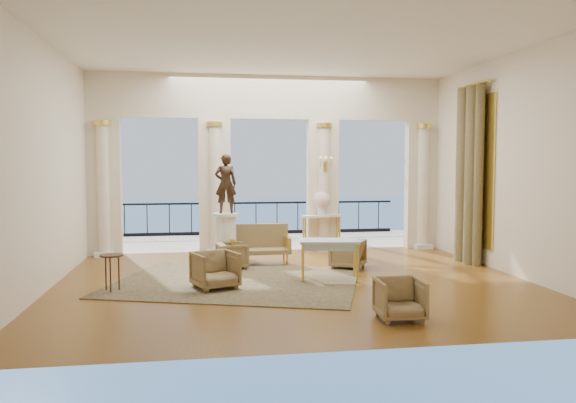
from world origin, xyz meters
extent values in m
plane|color=#4C2A13|center=(0.00, 0.00, 0.00)|extent=(9.00, 9.00, 0.00)
plane|color=#F0E3C9|center=(0.00, -4.00, 2.25)|extent=(9.00, 0.00, 9.00)
plane|color=#F0E3C9|center=(-4.50, 0.00, 2.25)|extent=(0.00, 8.00, 8.00)
plane|color=#F0E3C9|center=(4.50, 0.00, 2.25)|extent=(0.00, 8.00, 8.00)
plane|color=white|center=(0.00, 0.00, 4.50)|extent=(9.00, 9.00, 0.00)
cube|color=beige|center=(0.00, 3.85, 3.95)|extent=(9.00, 0.30, 1.10)
cube|color=beige|center=(-4.10, 3.85, 1.70)|extent=(0.80, 0.30, 3.40)
cylinder|color=beige|center=(-4.10, 3.67, 1.60)|extent=(0.28, 0.28, 3.20)
cylinder|color=gold|center=(-4.10, 3.67, 3.25)|extent=(0.40, 0.40, 0.12)
cube|color=silver|center=(-4.10, 3.67, 0.06)|extent=(0.45, 0.45, 0.12)
cube|color=beige|center=(-1.40, 3.85, 1.70)|extent=(0.80, 0.30, 3.40)
cylinder|color=beige|center=(-1.40, 3.67, 1.60)|extent=(0.28, 0.28, 3.20)
cylinder|color=gold|center=(-1.40, 3.67, 3.25)|extent=(0.40, 0.40, 0.12)
cube|color=silver|center=(-1.40, 3.67, 0.06)|extent=(0.45, 0.45, 0.12)
cube|color=beige|center=(1.40, 3.85, 1.70)|extent=(0.80, 0.30, 3.40)
cylinder|color=beige|center=(1.40, 3.67, 1.60)|extent=(0.28, 0.28, 3.20)
cylinder|color=gold|center=(1.40, 3.67, 3.25)|extent=(0.40, 0.40, 0.12)
cube|color=silver|center=(1.40, 3.67, 0.06)|extent=(0.45, 0.45, 0.12)
cube|color=beige|center=(4.10, 3.85, 1.70)|extent=(0.80, 0.30, 3.40)
cylinder|color=beige|center=(4.10, 3.67, 1.60)|extent=(0.28, 0.28, 3.20)
cylinder|color=gold|center=(4.10, 3.67, 3.25)|extent=(0.40, 0.40, 0.12)
cube|color=silver|center=(4.10, 3.67, 0.06)|extent=(0.45, 0.45, 0.12)
cube|color=#A89F8D|center=(0.00, 5.80, -0.05)|extent=(10.00, 3.60, 0.10)
cube|color=black|center=(0.00, 7.40, 1.00)|extent=(9.00, 0.06, 0.06)
cube|color=black|center=(0.00, 7.40, 0.05)|extent=(9.00, 0.06, 0.10)
cylinder|color=black|center=(0.00, 7.40, 0.50)|extent=(0.03, 0.03, 1.00)
cylinder|color=black|center=(-4.10, 7.40, 0.50)|extent=(0.03, 0.03, 1.00)
cylinder|color=black|center=(4.10, 7.40, 0.50)|extent=(0.03, 0.03, 1.00)
cylinder|color=#4C3823|center=(2.00, 6.60, 2.10)|extent=(0.20, 0.20, 4.20)
plane|color=#245F95|center=(0.00, 60.00, -6.00)|extent=(160.00, 160.00, 0.00)
cylinder|color=brown|center=(4.30, 1.05, 2.00)|extent=(0.26, 0.26, 4.00)
cylinder|color=brown|center=(4.26, 1.50, 2.00)|extent=(0.32, 0.32, 4.00)
cylinder|color=brown|center=(4.30, 1.95, 2.00)|extent=(0.26, 0.26, 4.00)
cylinder|color=gold|center=(4.35, 1.50, 4.05)|extent=(0.08, 1.40, 0.08)
cube|color=gold|center=(4.47, 1.50, 2.10)|extent=(0.04, 1.60, 3.40)
cube|color=gold|center=(1.40, 3.53, 2.20)|extent=(0.10, 0.04, 0.25)
cylinder|color=gold|center=(1.26, 3.45, 2.30)|extent=(0.02, 0.02, 0.22)
cylinder|color=gold|center=(1.40, 3.45, 2.30)|extent=(0.02, 0.02, 0.22)
cylinder|color=gold|center=(1.54, 3.45, 2.30)|extent=(0.02, 0.02, 0.22)
cube|color=#2C2F16|center=(-1.09, 0.17, 0.01)|extent=(5.41, 4.77, 0.02)
imported|color=#46321C|center=(-1.51, -0.32, 0.38)|extent=(0.93, 0.90, 0.75)
imported|color=#46321C|center=(1.10, -2.79, 0.34)|extent=(0.68, 0.64, 0.67)
imported|color=#46321C|center=(1.39, 1.24, 0.35)|extent=(0.89, 0.91, 0.70)
imported|color=#46321C|center=(-1.10, 1.54, 0.31)|extent=(0.66, 0.70, 0.63)
cube|color=#46321C|center=(-0.44, 1.99, 0.30)|extent=(1.36, 0.58, 0.10)
cube|color=#46321C|center=(-0.45, 2.25, 0.62)|extent=(1.35, 0.11, 0.55)
cube|color=gold|center=(-1.07, 1.97, 0.48)|extent=(0.09, 0.55, 0.26)
cube|color=gold|center=(0.19, 2.00, 0.48)|extent=(0.09, 0.55, 0.26)
cylinder|color=gold|center=(-1.01, 1.76, 0.12)|extent=(0.05, 0.05, 0.25)
cylinder|color=gold|center=(0.14, 1.78, 0.12)|extent=(0.05, 0.05, 0.25)
cylinder|color=gold|center=(-1.02, 2.19, 0.12)|extent=(0.05, 0.05, 0.25)
cylinder|color=gold|center=(0.13, 2.22, 0.12)|extent=(0.05, 0.05, 0.25)
cube|color=#AAC7DA|center=(0.72, 0.12, 0.76)|extent=(1.24, 0.81, 0.05)
cylinder|color=gold|center=(0.16, -0.05, 0.37)|extent=(0.05, 0.05, 0.74)
cylinder|color=gold|center=(1.19, -0.23, 0.37)|extent=(0.05, 0.05, 0.74)
cylinder|color=gold|center=(0.25, 0.46, 0.37)|extent=(0.05, 0.05, 0.74)
cylinder|color=gold|center=(1.28, 0.29, 0.37)|extent=(0.05, 0.05, 0.74)
cylinder|color=silver|center=(-1.20, 2.17, 0.04)|extent=(0.63, 0.63, 0.08)
cylinder|color=silver|center=(-1.20, 2.17, 0.58)|extent=(0.46, 0.46, 1.01)
cylinder|color=silver|center=(-1.20, 2.17, 1.12)|extent=(0.59, 0.59, 0.06)
imported|color=#302015|center=(-1.20, 2.17, 1.82)|extent=(0.50, 0.33, 1.33)
cube|color=silver|center=(1.31, 3.55, 0.93)|extent=(1.08, 0.69, 0.06)
cylinder|color=gold|center=(0.93, 3.28, 0.45)|extent=(0.05, 0.05, 0.90)
cylinder|color=gold|center=(1.78, 3.56, 0.45)|extent=(0.05, 0.05, 0.90)
cylinder|color=gold|center=(0.85, 3.54, 0.45)|extent=(0.05, 0.05, 0.90)
cylinder|color=gold|center=(1.69, 3.82, 0.45)|extent=(0.05, 0.05, 0.90)
cylinder|color=silver|center=(1.31, 3.55, 1.09)|extent=(0.22, 0.22, 0.28)
sphere|color=#C18B93|center=(1.31, 3.55, 1.32)|extent=(0.44, 0.44, 0.44)
cylinder|color=black|center=(-3.34, -0.28, 0.65)|extent=(0.41, 0.41, 0.03)
cylinder|color=black|center=(-3.23, -0.21, 0.32)|extent=(0.03, 0.03, 0.64)
cylinder|color=black|center=(-3.45, -0.21, 0.32)|extent=(0.03, 0.03, 0.64)
cylinder|color=black|center=(-3.34, -0.41, 0.32)|extent=(0.03, 0.03, 0.64)
camera|label=1|loc=(-1.77, -10.50, 2.30)|focal=35.00mm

